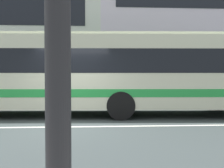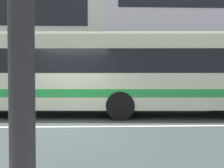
{
  "view_description": "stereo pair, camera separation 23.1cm",
  "coord_description": "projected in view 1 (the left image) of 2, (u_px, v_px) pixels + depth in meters",
  "views": [
    {
      "loc": [
        0.88,
        -7.83,
        1.53
      ],
      "look_at": [
        1.47,
        2.19,
        1.23
      ],
      "focal_mm": 41.47,
      "sensor_mm": 36.0,
      "label": 1
    },
    {
      "loc": [
        1.11,
        -7.84,
        1.53
      ],
      "look_at": [
        1.47,
        2.19,
        1.23
      ],
      "focal_mm": 41.47,
      "sensor_mm": 36.0,
      "label": 2
    }
  ],
  "objects": [
    {
      "name": "lane_centre_line",
      "position": [
        68.0,
        127.0,
        7.8
      ],
      "size": [
        60.0,
        0.16,
        0.01
      ],
      "primitive_type": "cube",
      "color": "silver",
      "rests_on": "ground_plane"
    },
    {
      "name": "ground_plane",
      "position": [
        68.0,
        127.0,
        7.8
      ],
      "size": [
        160.0,
        160.0,
        0.0
      ],
      "primitive_type": "plane",
      "color": "#384141"
    },
    {
      "name": "hedge_row_far",
      "position": [
        146.0,
        96.0,
        14.1
      ],
      "size": [
        16.02,
        1.1,
        0.97
      ],
      "primitive_type": "cube",
      "color": "#2B5C28",
      "rests_on": "ground_plane"
    },
    {
      "name": "transit_bus",
      "position": [
        100.0,
        71.0,
        10.2
      ],
      "size": [
        12.33,
        3.15,
        3.12
      ],
      "color": "beige",
      "rests_on": "ground_plane"
    }
  ]
}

